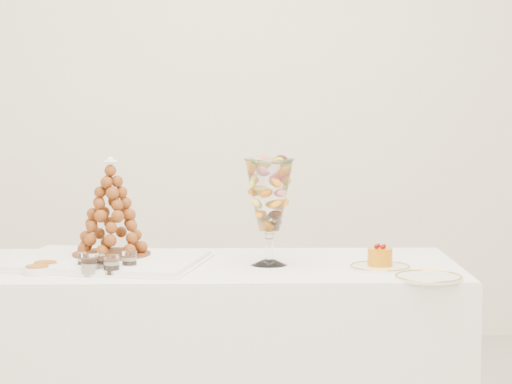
{
  "coord_description": "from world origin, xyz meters",
  "views": [
    {
      "loc": [
        -0.09,
        -3.1,
        1.29
      ],
      "look_at": [
        0.07,
        0.22,
        0.95
      ],
      "focal_mm": 70.0,
      "sensor_mm": 36.0,
      "label": 1
    }
  ],
  "objects": [
    {
      "name": "verrine_b",
      "position": [
        -0.45,
        0.21,
        0.71
      ],
      "size": [
        0.06,
        0.06,
        0.06
      ],
      "primitive_type": "cylinder",
      "rotation": [
        0.0,
        0.0,
        -0.35
      ],
      "color": "white",
      "rests_on": "buffet_table"
    },
    {
      "name": "spare_plate",
      "position": [
        0.63,
        0.07,
        0.68
      ],
      "size": [
        0.22,
        0.22,
        0.01
      ],
      "primitive_type": "cylinder",
      "color": "white",
      "rests_on": "buffet_table"
    },
    {
      "name": "croquembouche",
      "position": [
        -0.44,
        0.48,
        0.87
      ],
      "size": [
        0.29,
        0.29,
        0.35
      ],
      "rotation": [
        0.0,
        0.0,
        0.27
      ],
      "color": "brown",
      "rests_on": "lace_tray"
    },
    {
      "name": "buffet_table",
      "position": [
        -0.1,
        0.38,
        0.34
      ],
      "size": [
        1.81,
        0.77,
        0.68
      ],
      "rotation": [
        0.0,
        0.0,
        -0.03
      ],
      "color": "white",
      "rests_on": "ground"
    },
    {
      "name": "lace_tray",
      "position": [
        -0.45,
        0.41,
        0.69
      ],
      "size": [
        0.74,
        0.62,
        0.02
      ],
      "primitive_type": "cube",
      "rotation": [
        0.0,
        0.0,
        -0.25
      ],
      "color": "white",
      "rests_on": "buffet_table"
    },
    {
      "name": "ramekin_front",
      "position": [
        -0.66,
        0.21,
        0.69
      ],
      "size": [
        0.09,
        0.09,
        0.03
      ],
      "primitive_type": "cylinder",
      "color": "white",
      "rests_on": "buffet_table"
    },
    {
      "name": "macaron_vase",
      "position": [
        0.13,
        0.36,
        0.92
      ],
      "size": [
        0.17,
        0.17,
        0.37
      ],
      "color": "white",
      "rests_on": "buffet_table"
    },
    {
      "name": "ramekin_back",
      "position": [
        -0.64,
        0.29,
        0.69
      ],
      "size": [
        0.08,
        0.08,
        0.03
      ],
      "primitive_type": "cylinder",
      "color": "white",
      "rests_on": "buffet_table"
    },
    {
      "name": "verrine_a",
      "position": [
        -0.51,
        0.28,
        0.71
      ],
      "size": [
        0.05,
        0.05,
        0.06
      ],
      "primitive_type": "cylinder",
      "rotation": [
        0.0,
        0.0,
        -0.21
      ],
      "color": "white",
      "rests_on": "buffet_table"
    },
    {
      "name": "mousse_cake",
      "position": [
        0.5,
        0.27,
        0.72
      ],
      "size": [
        0.09,
        0.09,
        0.08
      ],
      "color": "orange",
      "rests_on": "cake_plate"
    },
    {
      "name": "verrine_d",
      "position": [
        -0.48,
        0.19,
        0.72
      ],
      "size": [
        0.07,
        0.07,
        0.08
      ],
      "primitive_type": "cylinder",
      "rotation": [
        0.0,
        0.0,
        -0.14
      ],
      "color": "white",
      "rests_on": "buffet_table"
    },
    {
      "name": "verrine_e",
      "position": [
        -0.41,
        0.17,
        0.72
      ],
      "size": [
        0.06,
        0.06,
        0.07
      ],
      "primitive_type": "cylinder",
      "rotation": [
        0.0,
        0.0,
        -0.09
      ],
      "color": "white",
      "rests_on": "buffet_table"
    },
    {
      "name": "cake_plate",
      "position": [
        0.5,
        0.26,
        0.69
      ],
      "size": [
        0.21,
        0.21,
        0.01
      ],
      "primitive_type": "cylinder",
      "color": "white",
      "rests_on": "buffet_table"
    },
    {
      "name": "verrine_c",
      "position": [
        -0.36,
        0.26,
        0.71
      ],
      "size": [
        0.06,
        0.06,
        0.07
      ],
      "primitive_type": "cylinder",
      "rotation": [
        0.0,
        0.0,
        -0.3
      ],
      "color": "white",
      "rests_on": "buffet_table"
    }
  ]
}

